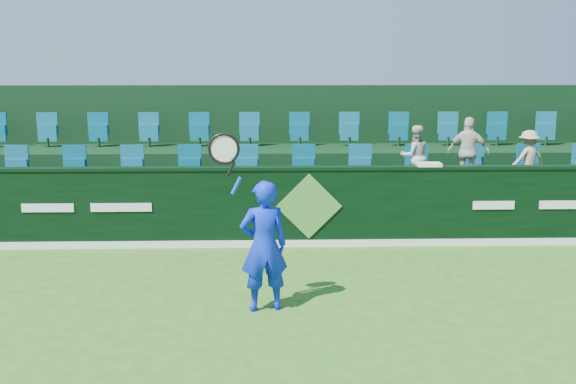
{
  "coord_description": "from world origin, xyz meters",
  "views": [
    {
      "loc": [
        -0.65,
        -6.51,
        2.91
      ],
      "look_at": [
        -0.38,
        2.8,
        1.15
      ],
      "focal_mm": 40.0,
      "sensor_mm": 36.0,
      "label": 1
    }
  ],
  "objects_px": {
    "tennis_player": "(263,244)",
    "spectator_right": "(528,158)",
    "towel": "(429,164)",
    "spectator_left": "(415,156)",
    "spectator_middle": "(468,152)"
  },
  "relations": [
    {
      "from": "tennis_player",
      "to": "spectator_right",
      "type": "xyz_separation_m",
      "value": [
        4.87,
        4.07,
        0.49
      ]
    },
    {
      "from": "tennis_player",
      "to": "towel",
      "type": "relative_size",
      "value": 5.82
    },
    {
      "from": "spectator_left",
      "to": "spectator_middle",
      "type": "relative_size",
      "value": 0.88
    },
    {
      "from": "spectator_left",
      "to": "tennis_player",
      "type": "bearing_deg",
      "value": 50.12
    },
    {
      "from": "spectator_right",
      "to": "spectator_middle",
      "type": "bearing_deg",
      "value": -17.19
    },
    {
      "from": "tennis_player",
      "to": "towel",
      "type": "distance_m",
      "value": 4.06
    },
    {
      "from": "tennis_player",
      "to": "spectator_middle",
      "type": "height_order",
      "value": "tennis_player"
    },
    {
      "from": "spectator_middle",
      "to": "spectator_left",
      "type": "bearing_deg",
      "value": 20.79
    },
    {
      "from": "tennis_player",
      "to": "towel",
      "type": "xyz_separation_m",
      "value": [
        2.74,
        2.95,
        0.55
      ]
    },
    {
      "from": "spectator_middle",
      "to": "towel",
      "type": "bearing_deg",
      "value": 68.85
    },
    {
      "from": "spectator_left",
      "to": "spectator_middle",
      "type": "bearing_deg",
      "value": 174.25
    },
    {
      "from": "tennis_player",
      "to": "spectator_right",
      "type": "distance_m",
      "value": 6.37
    },
    {
      "from": "spectator_left",
      "to": "towel",
      "type": "relative_size",
      "value": 2.91
    },
    {
      "from": "spectator_middle",
      "to": "towel",
      "type": "xyz_separation_m",
      "value": [
        -1.01,
        -1.12,
        -0.06
      ]
    },
    {
      "from": "tennis_player",
      "to": "spectator_left",
      "type": "bearing_deg",
      "value": 55.87
    }
  ]
}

